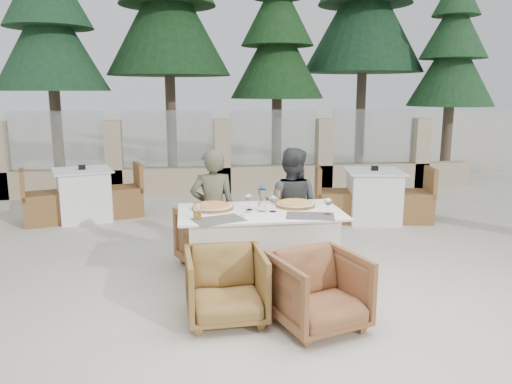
{
  "coord_description": "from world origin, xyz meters",
  "views": [
    {
      "loc": [
        -0.71,
        -4.64,
        1.93
      ],
      "look_at": [
        0.01,
        0.36,
        0.9
      ],
      "focal_mm": 35.0,
      "sensor_mm": 36.0,
      "label": 1
    }
  ],
  "objects": [
    {
      "name": "water_bottle",
      "position": [
        0.03,
        0.05,
        0.9
      ],
      "size": [
        0.09,
        0.09,
        0.26
      ],
      "primitive_type": "cylinder",
      "rotation": [
        0.0,
        0.0,
        0.24
      ],
      "color": "#C2E1FF",
      "rests_on": "dining_table"
    },
    {
      "name": "diner_left",
      "position": [
        -0.42,
        0.6,
        0.66
      ],
      "size": [
        0.49,
        0.33,
        1.33
      ],
      "primitive_type": "imported",
      "rotation": [
        0.0,
        0.0,
        3.16
      ],
      "color": "#4C4E39",
      "rests_on": "ground"
    },
    {
      "name": "sand_patch",
      "position": [
        0.0,
        14.0,
        0.01
      ],
      "size": [
        30.0,
        16.0,
        0.01
      ],
      "primitive_type": "cube",
      "color": "beige",
      "rests_on": "ground"
    },
    {
      "name": "armchair_near_left",
      "position": [
        -0.39,
        -0.67,
        0.31
      ],
      "size": [
        0.68,
        0.7,
        0.62
      ],
      "primitive_type": "imported",
      "rotation": [
        0.0,
        0.0,
        0.04
      ],
      "color": "olive",
      "rests_on": "ground"
    },
    {
      "name": "olive_dish",
      "position": [
        -0.14,
        -0.13,
        0.79
      ],
      "size": [
        0.13,
        0.13,
        0.04
      ],
      "primitive_type": null,
      "rotation": [
        0.0,
        0.0,
        0.16
      ],
      "color": "white",
      "rests_on": "dining_table"
    },
    {
      "name": "pine_mid_right",
      "position": [
        3.8,
        7.8,
        3.4
      ],
      "size": [
        2.99,
        2.99,
        6.8
      ],
      "primitive_type": "cone",
      "color": "#193D22",
      "rests_on": "ground"
    },
    {
      "name": "armchair_far_right",
      "position": [
        0.52,
        0.71,
        0.29
      ],
      "size": [
        0.69,
        0.71,
        0.59
      ],
      "primitive_type": "imported",
      "rotation": [
        0.0,
        0.0,
        3.03
      ],
      "color": "olive",
      "rests_on": "ground"
    },
    {
      "name": "beer_glass_right",
      "position": [
        0.23,
        0.36,
        0.84
      ],
      "size": [
        0.08,
        0.08,
        0.14
      ],
      "primitive_type": "cylinder",
      "rotation": [
        0.0,
        0.0,
        0.21
      ],
      "color": "orange",
      "rests_on": "dining_table"
    },
    {
      "name": "pine_mid_left",
      "position": [
        -1.0,
        7.5,
        3.25
      ],
      "size": [
        2.86,
        2.86,
        6.5
      ],
      "primitive_type": "cone",
      "color": "#193D1C",
      "rests_on": "ground"
    },
    {
      "name": "wine_glass_corner",
      "position": [
        0.63,
        -0.18,
        0.86
      ],
      "size": [
        0.1,
        0.1,
        0.18
      ],
      "primitive_type": null,
      "rotation": [
        0.0,
        0.0,
        -0.43
      ],
      "color": "white",
      "rests_on": "dining_table"
    },
    {
      "name": "armchair_far_left",
      "position": [
        -0.39,
        0.68,
        0.34
      ],
      "size": [
        0.96,
        0.97,
        0.67
      ],
      "primitive_type": "imported",
      "rotation": [
        0.0,
        0.0,
        3.57
      ],
      "color": "brown",
      "rests_on": "ground"
    },
    {
      "name": "pine_far_right",
      "position": [
        5.5,
        6.5,
        2.25
      ],
      "size": [
        1.98,
        1.98,
        4.5
      ],
      "primitive_type": "cone",
      "color": "#214A26",
      "rests_on": "ground"
    },
    {
      "name": "beer_glass_left",
      "position": [
        -0.61,
        -0.16,
        0.85
      ],
      "size": [
        0.09,
        0.09,
        0.15
      ],
      "primitive_type": "cylinder",
      "rotation": [
        0.0,
        0.0,
        0.17
      ],
      "color": "orange",
      "rests_on": "dining_table"
    },
    {
      "name": "wine_glass_centre",
      "position": [
        -0.09,
        0.12,
        0.86
      ],
      "size": [
        0.1,
        0.1,
        0.18
      ],
      "primitive_type": null,
      "rotation": [
        0.0,
        0.0,
        -0.36
      ],
      "color": "white",
      "rests_on": "dining_table"
    },
    {
      "name": "diner_right",
      "position": [
        0.44,
        0.6,
        0.66
      ],
      "size": [
        0.79,
        0.72,
        1.33
      ],
      "primitive_type": "imported",
      "rotation": [
        0.0,
        0.0,
        2.72
      ],
      "color": "#36383B",
      "rests_on": "ground"
    },
    {
      "name": "wine_glass_near",
      "position": [
        0.13,
        0.01,
        0.86
      ],
      "size": [
        0.08,
        0.08,
        0.18
      ],
      "primitive_type": null,
      "rotation": [
        0.0,
        0.0,
        0.05
      ],
      "color": "silver",
      "rests_on": "dining_table"
    },
    {
      "name": "perimeter_wall_far",
      "position": [
        0.0,
        4.8,
        0.8
      ],
      "size": [
        10.0,
        0.34,
        1.6
      ],
      "primitive_type": null,
      "color": "tan",
      "rests_on": "ground"
    },
    {
      "name": "bg_table_b",
      "position": [
        2.07,
        2.32,
        0.39
      ],
      "size": [
        1.76,
        1.09,
        0.77
      ],
      "primitive_type": null,
      "rotation": [
        0.0,
        0.0,
        -0.17
      ],
      "color": "white",
      "rests_on": "ground"
    },
    {
      "name": "bg_table_a",
      "position": [
        -2.23,
        3.03,
        0.39
      ],
      "size": [
        1.81,
        1.25,
        0.77
      ],
      "primitive_type": null,
      "rotation": [
        0.0,
        0.0,
        0.29
      ],
      "color": "white",
      "rests_on": "ground"
    },
    {
      "name": "pizza_right",
      "position": [
        0.4,
        0.21,
        0.8
      ],
      "size": [
        0.52,
        0.52,
        0.05
      ],
      "primitive_type": "cylinder",
      "rotation": [
        0.0,
        0.0,
        0.39
      ],
      "color": "orange",
      "rests_on": "dining_table"
    },
    {
      "name": "ground",
      "position": [
        0.0,
        0.0,
        0.0
      ],
      "size": [
        80.0,
        80.0,
        0.0
      ],
      "primitive_type": "plane",
      "color": "beige",
      "rests_on": "ground"
    },
    {
      "name": "placemat_near_right",
      "position": [
        0.45,
        -0.21,
        0.77
      ],
      "size": [
        0.51,
        0.4,
        0.0
      ],
      "primitive_type": "cube",
      "rotation": [
        0.0,
        0.0,
        -0.24
      ],
      "color": "#514B46",
      "rests_on": "dining_table"
    },
    {
      "name": "armchair_near_right",
      "position": [
        0.35,
        -0.91,
        0.31
      ],
      "size": [
        0.85,
        0.86,
        0.63
      ],
      "primitive_type": "imported",
      "rotation": [
        0.0,
        0.0,
        0.3
      ],
      "color": "brown",
      "rests_on": "ground"
    },
    {
      "name": "placemat_near_left",
      "position": [
        -0.42,
        -0.23,
        0.77
      ],
      "size": [
        0.52,
        0.43,
        0.0
      ],
      "primitive_type": "cube",
      "rotation": [
        0.0,
        0.0,
        0.34
      ],
      "color": "#58534B",
      "rests_on": "dining_table"
    },
    {
      "name": "pizza_left",
      "position": [
        -0.45,
        0.21,
        0.8
      ],
      "size": [
        0.53,
        0.53,
        0.05
      ],
      "primitive_type": "cylinder",
      "rotation": [
        0.0,
        0.0,
        0.36
      ],
      "color": "#CC431B",
      "rests_on": "dining_table"
    },
    {
      "name": "pine_centre",
      "position": [
        1.5,
        7.2,
        2.5
      ],
      "size": [
        2.2,
        2.2,
        5.0
      ],
      "primitive_type": "cone",
      "color": "#1C421C",
      "rests_on": "ground"
    },
    {
      "name": "pine_far_left",
      "position": [
        -3.5,
        7.0,
        2.75
      ],
      "size": [
        2.42,
        2.42,
        5.5
      ],
      "primitive_type": "cone",
      "color": "#1E4627",
      "rests_on": "ground"
    },
    {
      "name": "dining_table",
      "position": [
        0.01,
        0.06,
        0.39
      ],
      "size": [
        1.6,
        0.9,
        0.77
      ],
      "primitive_type": null,
      "color": "white",
      "rests_on": "ground"
    }
  ]
}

